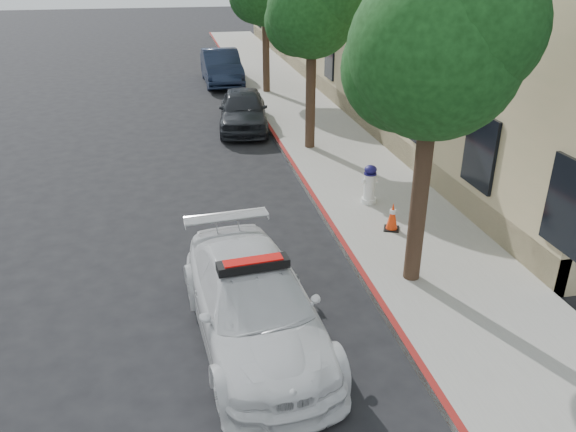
% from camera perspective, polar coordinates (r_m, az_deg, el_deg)
% --- Properties ---
extents(ground, '(120.00, 120.00, 0.00)m').
position_cam_1_polar(ground, '(11.87, -4.55, -3.35)').
color(ground, black).
rests_on(ground, ground).
extents(sidewalk, '(3.20, 50.00, 0.15)m').
position_cam_1_polar(sidewalk, '(21.66, 1.49, 10.21)').
color(sidewalk, gray).
rests_on(sidewalk, ground).
extents(curb_strip, '(0.12, 50.00, 0.15)m').
position_cam_1_polar(curb_strip, '(21.37, -2.60, 9.98)').
color(curb_strip, maroon).
rests_on(curb_strip, ground).
extents(tree_near, '(2.92, 2.82, 5.62)m').
position_cam_1_polar(tree_near, '(9.43, 14.95, 15.96)').
color(tree_near, black).
rests_on(tree_near, sidewalk).
extents(tree_mid, '(2.77, 2.64, 5.43)m').
position_cam_1_polar(tree_mid, '(16.94, 2.57, 20.06)').
color(tree_mid, black).
rests_on(tree_mid, sidewalk).
extents(police_car, '(2.24, 4.69, 1.47)m').
position_cam_1_polar(police_car, '(8.90, -3.44, -8.95)').
color(police_car, white).
rests_on(police_car, ground).
extents(parked_car_mid, '(2.12, 4.25, 1.39)m').
position_cam_1_polar(parked_car_mid, '(20.02, -4.57, 10.72)').
color(parked_car_mid, black).
rests_on(parked_car_mid, ground).
extents(parked_car_far, '(1.71, 4.75, 1.56)m').
position_cam_1_polar(parked_car_far, '(27.64, -6.80, 14.80)').
color(parked_car_far, '#141D33').
rests_on(parked_car_far, ground).
extents(fire_hydrant, '(0.40, 0.37, 0.96)m').
position_cam_1_polar(fire_hydrant, '(13.62, 8.30, 3.18)').
color(fire_hydrant, white).
rests_on(fire_hydrant, sidewalk).
extents(traffic_cone, '(0.43, 0.43, 0.63)m').
position_cam_1_polar(traffic_cone, '(12.40, 10.56, -0.04)').
color(traffic_cone, black).
rests_on(traffic_cone, sidewalk).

